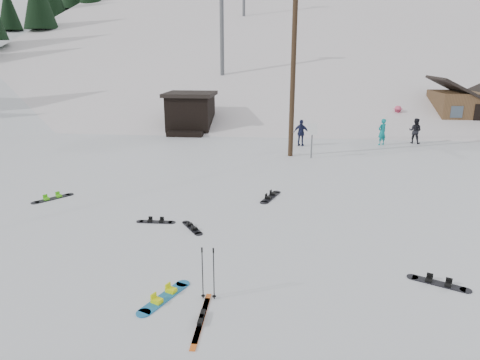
# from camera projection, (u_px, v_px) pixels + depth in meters

# --- Properties ---
(ground) EXTENTS (200.00, 200.00, 0.00)m
(ground) POSITION_uv_depth(u_px,v_px,m) (211.00, 288.00, 10.13)
(ground) COLOR white
(ground) RESTS_ON ground
(ski_slope) EXTENTS (60.00, 85.24, 65.97)m
(ski_slope) POSITION_uv_depth(u_px,v_px,m) (272.00, 171.00, 65.99)
(ski_slope) COLOR white
(ski_slope) RESTS_ON ground
(ridge_left) EXTENTS (47.54, 95.03, 58.38)m
(ridge_left) POSITION_uv_depth(u_px,v_px,m) (25.00, 170.00, 62.60)
(ridge_left) COLOR white
(ridge_left) RESTS_ON ground
(treeline_crest) EXTENTS (50.00, 6.00, 10.00)m
(treeline_crest) POSITION_uv_depth(u_px,v_px,m) (278.00, 80.00, 92.15)
(treeline_crest) COLOR black
(treeline_crest) RESTS_ON ski_slope
(utility_pole) EXTENTS (2.00, 0.26, 9.00)m
(utility_pole) POSITION_uv_depth(u_px,v_px,m) (293.00, 67.00, 21.96)
(utility_pole) COLOR #3A2819
(utility_pole) RESTS_ON ground
(trail_sign) EXTENTS (0.50, 0.09, 1.85)m
(trail_sign) POSITION_uv_depth(u_px,v_px,m) (312.00, 134.00, 22.41)
(trail_sign) COLOR #595B60
(trail_sign) RESTS_ON ground
(lift_hut) EXTENTS (3.40, 4.10, 2.75)m
(lift_hut) POSITION_uv_depth(u_px,v_px,m) (191.00, 112.00, 30.21)
(lift_hut) COLOR black
(lift_hut) RESTS_ON ground
(lift_tower_near) EXTENTS (2.20, 0.36, 8.00)m
(lift_tower_near) POSITION_uv_depth(u_px,v_px,m) (222.00, 23.00, 36.91)
(lift_tower_near) COLOR #595B60
(lift_tower_near) RESTS_ON ski_slope
(cabin) EXTENTS (5.39, 4.40, 3.77)m
(cabin) POSITION_uv_depth(u_px,v_px,m) (469.00, 109.00, 31.11)
(cabin) COLOR brown
(cabin) RESTS_ON ground
(hero_snowboard) EXTENTS (0.88, 1.60, 0.12)m
(hero_snowboard) POSITION_uv_depth(u_px,v_px,m) (164.00, 297.00, 9.71)
(hero_snowboard) COLOR #1D79BD
(hero_snowboard) RESTS_ON ground
(hero_skis) EXTENTS (0.14, 1.97, 0.10)m
(hero_skis) POSITION_uv_depth(u_px,v_px,m) (201.00, 319.00, 8.90)
(hero_skis) COLOR #E05616
(hero_skis) RESTS_ON ground
(ski_poles) EXTENTS (0.35, 0.09, 1.26)m
(ski_poles) POSITION_uv_depth(u_px,v_px,m) (208.00, 273.00, 9.53)
(ski_poles) COLOR black
(ski_poles) RESTS_ON ground
(board_scatter_a) EXTENTS (1.32, 0.27, 0.09)m
(board_scatter_a) POSITION_uv_depth(u_px,v_px,m) (156.00, 222.00, 14.09)
(board_scatter_a) COLOR black
(board_scatter_a) RESTS_ON ground
(board_scatter_b) EXTENTS (0.86, 1.14, 0.09)m
(board_scatter_b) POSITION_uv_depth(u_px,v_px,m) (192.00, 228.00, 13.60)
(board_scatter_b) COLOR black
(board_scatter_b) RESTS_ON ground
(board_scatter_c) EXTENTS (1.11, 1.38, 0.11)m
(board_scatter_c) POSITION_uv_depth(u_px,v_px,m) (53.00, 198.00, 16.36)
(board_scatter_c) COLOR black
(board_scatter_c) RESTS_ON ground
(board_scatter_d) EXTENTS (1.34, 0.79, 0.10)m
(board_scatter_d) POSITION_uv_depth(u_px,v_px,m) (438.00, 283.00, 10.31)
(board_scatter_d) COLOR black
(board_scatter_d) RESTS_ON ground
(board_scatter_f) EXTENTS (0.75, 1.62, 0.12)m
(board_scatter_f) POSITION_uv_depth(u_px,v_px,m) (271.00, 197.00, 16.51)
(board_scatter_f) COLOR black
(board_scatter_f) RESTS_ON ground
(skier_teal) EXTENTS (0.69, 0.64, 1.59)m
(skier_teal) POSITION_uv_depth(u_px,v_px,m) (382.00, 132.00, 25.85)
(skier_teal) COLOR #0D8285
(skier_teal) RESTS_ON ground
(skier_dark) EXTENTS (0.94, 0.87, 1.56)m
(skier_dark) POSITION_uv_depth(u_px,v_px,m) (415.00, 131.00, 26.30)
(skier_dark) COLOR black
(skier_dark) RESTS_ON ground
(skier_pink) EXTENTS (1.15, 0.68, 1.75)m
(skier_pink) POSITION_uv_depth(u_px,v_px,m) (397.00, 118.00, 30.96)
(skier_pink) COLOR #E95279
(skier_pink) RESTS_ON ground
(skier_navy) EXTENTS (1.00, 0.62, 1.58)m
(skier_navy) POSITION_uv_depth(u_px,v_px,m) (301.00, 133.00, 25.57)
(skier_navy) COLOR #181D3E
(skier_navy) RESTS_ON ground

